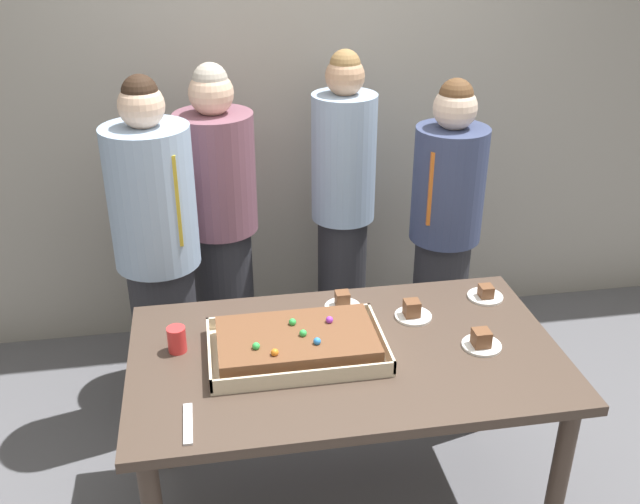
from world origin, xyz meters
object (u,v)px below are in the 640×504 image
at_px(person_green_shirt_behind, 343,208).
at_px(person_far_right_suit, 444,234).
at_px(party_table, 346,373).
at_px(sheet_cake, 297,344).
at_px(person_serving_front, 158,257).
at_px(drink_cup_nearest, 177,339).
at_px(cake_server_utensil, 188,424).
at_px(plated_slice_far_left, 481,341).
at_px(plated_slice_near_right, 485,294).
at_px(plated_slice_near_left, 343,303).
at_px(person_striped_tie_right, 220,226).
at_px(plated_slice_far_right, 412,312).

bearing_deg(person_green_shirt_behind, person_far_right_suit, 76.73).
distance_m(party_table, person_green_shirt_behind, 1.19).
xyz_separation_m(party_table, sheet_cake, (-0.18, 0.02, 0.14)).
distance_m(person_serving_front, person_far_right_suit, 1.38).
height_order(party_table, drink_cup_nearest, drink_cup_nearest).
height_order(sheet_cake, cake_server_utensil, sheet_cake).
bearing_deg(plated_slice_far_left, plated_slice_near_right, 66.19).
xyz_separation_m(drink_cup_nearest, person_far_right_suit, (1.29, 0.75, -0.02)).
relative_size(sheet_cake, plated_slice_near_left, 4.35).
distance_m(person_green_shirt_behind, person_far_right_suit, 0.54).
relative_size(plated_slice_far_left, person_striped_tie_right, 0.09).
distance_m(plated_slice_near_left, drink_cup_nearest, 0.70).
distance_m(plated_slice_far_left, drink_cup_nearest, 1.14).
xyz_separation_m(plated_slice_far_right, person_striped_tie_right, (-0.73, 0.91, 0.03)).
distance_m(plated_slice_far_left, cake_server_utensil, 1.13).
bearing_deg(cake_server_utensil, plated_slice_far_right, 29.67).
xyz_separation_m(plated_slice_far_right, person_far_right_suit, (0.36, 0.67, 0.01)).
bearing_deg(plated_slice_far_left, sheet_cake, 173.64).
height_order(sheet_cake, person_far_right_suit, person_far_right_suit).
bearing_deg(cake_server_utensil, person_serving_front, 96.29).
bearing_deg(cake_server_utensil, sheet_cake, 40.20).
relative_size(plated_slice_far_right, cake_server_utensil, 0.75).
distance_m(party_table, plated_slice_near_right, 0.73).
xyz_separation_m(plated_slice_far_right, person_green_shirt_behind, (-0.09, 0.96, 0.06)).
bearing_deg(sheet_cake, person_striped_tie_right, 102.14).
bearing_deg(plated_slice_near_left, person_green_shirt_behind, 78.64).
distance_m(party_table, plated_slice_far_right, 0.39).
bearing_deg(cake_server_utensil, party_table, 28.52).
xyz_separation_m(plated_slice_far_left, person_striped_tie_right, (-0.93, 1.16, 0.03)).
relative_size(party_table, plated_slice_near_left, 10.73).
height_order(plated_slice_far_left, person_far_right_suit, person_far_right_suit).
height_order(plated_slice_near_left, plated_slice_far_left, plated_slice_far_left).
bearing_deg(cake_server_utensil, plated_slice_far_left, 13.51).
relative_size(sheet_cake, person_green_shirt_behind, 0.39).
height_order(cake_server_utensil, person_striped_tie_right, person_striped_tie_right).
relative_size(sheet_cake, person_striped_tie_right, 0.40).
distance_m(cake_server_utensil, person_green_shirt_behind, 1.68).
bearing_deg(person_green_shirt_behind, sheet_cake, 0.00).
bearing_deg(plated_slice_far_right, plated_slice_far_left, -51.76).
bearing_deg(person_green_shirt_behind, plated_slice_near_left, 8.15).
relative_size(party_table, person_striped_tie_right, 0.98).
bearing_deg(plated_slice_near_right, person_green_shirt_behind, 117.09).
xyz_separation_m(plated_slice_near_left, person_far_right_suit, (0.62, 0.55, 0.01)).
bearing_deg(drink_cup_nearest, plated_slice_near_left, 16.68).
relative_size(person_serving_front, person_far_right_suit, 1.06).
relative_size(person_green_shirt_behind, person_far_right_suit, 1.06).
bearing_deg(person_far_right_suit, person_green_shirt_behind, -77.40).
relative_size(plated_slice_far_right, person_striped_tie_right, 0.09).
relative_size(party_table, plated_slice_far_right, 10.73).
xyz_separation_m(plated_slice_near_right, person_striped_tie_right, (-1.08, 0.81, 0.04)).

